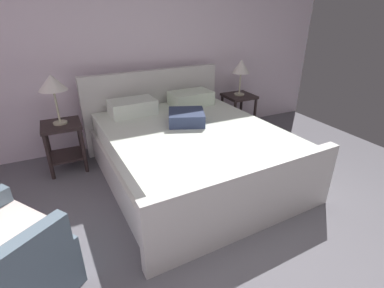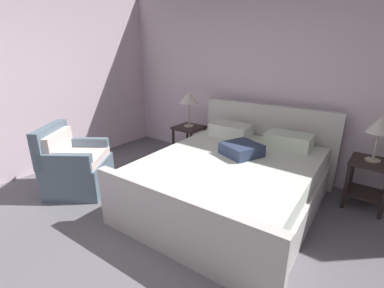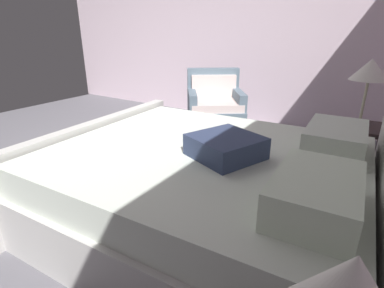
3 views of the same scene
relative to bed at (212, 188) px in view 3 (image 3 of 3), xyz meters
name	(u,v)px [view 3 (image 3 of 3)]	position (x,y,z in m)	size (l,w,h in m)	color
ground_plane	(64,172)	(0.00, -1.79, -0.35)	(5.72, 6.07, 0.02)	slate
wall_side_left	(205,30)	(-2.92, -1.79, 1.06)	(0.12, 6.19, 2.80)	silver
bed	(212,188)	(0.00, 0.00, 0.00)	(2.07, 2.38, 1.07)	silver
nightstand_left	(355,145)	(-1.30, 0.77, 0.07)	(0.44, 0.44, 0.60)	#2C2020
table_lamp_left	(370,72)	(-1.30, 0.77, 0.73)	(0.31, 0.31, 0.58)	#B7B293
armchair	(214,112)	(-1.86, -0.99, 0.01)	(1.01, 1.01, 0.90)	slate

